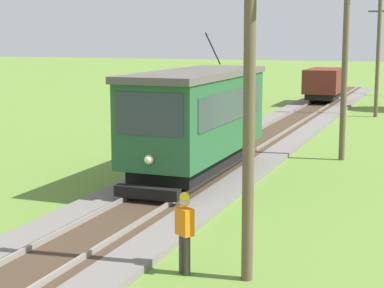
{
  "coord_description": "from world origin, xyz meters",
  "views": [
    {
      "loc": [
        7.65,
        -2.82,
        4.98
      ],
      "look_at": [
        0.16,
        16.79,
        1.43
      ],
      "focal_mm": 59.82,
      "sensor_mm": 36.0,
      "label": 1
    }
  ],
  "objects_px": {
    "utility_pole_near_tram": "(249,111)",
    "utility_pole_mid": "(345,60)",
    "red_tram": "(198,118)",
    "utility_pole_far": "(378,56)",
    "track_worker": "(185,229)",
    "freight_car": "(325,83)"
  },
  "relations": [
    {
      "from": "utility_pole_near_tram",
      "to": "utility_pole_mid",
      "type": "xyz_separation_m",
      "value": [
        0.0,
        13.84,
        0.52
      ]
    },
    {
      "from": "utility_pole_near_tram",
      "to": "utility_pole_mid",
      "type": "relative_size",
      "value": 0.87
    },
    {
      "from": "red_tram",
      "to": "utility_pole_near_tram",
      "type": "distance_m",
      "value": 9.52
    },
    {
      "from": "utility_pole_near_tram",
      "to": "utility_pole_mid",
      "type": "bearing_deg",
      "value": 90.0
    },
    {
      "from": "utility_pole_near_tram",
      "to": "utility_pole_far",
      "type": "xyz_separation_m",
      "value": [
        0.0,
        28.86,
        0.26
      ]
    },
    {
      "from": "utility_pole_near_tram",
      "to": "track_worker",
      "type": "distance_m",
      "value": 2.86
    },
    {
      "from": "track_worker",
      "to": "red_tram",
      "type": "bearing_deg",
      "value": 51.12
    },
    {
      "from": "red_tram",
      "to": "utility_pole_far",
      "type": "relative_size",
      "value": 1.16
    },
    {
      "from": "utility_pole_mid",
      "to": "red_tram",
      "type": "bearing_deg",
      "value": -127.94
    },
    {
      "from": "freight_car",
      "to": "utility_pole_far",
      "type": "distance_m",
      "value": 7.98
    },
    {
      "from": "red_tram",
      "to": "utility_pole_near_tram",
      "type": "bearing_deg",
      "value": -63.4
    },
    {
      "from": "utility_pole_near_tram",
      "to": "utility_pole_far",
      "type": "relative_size",
      "value": 0.93
    },
    {
      "from": "red_tram",
      "to": "utility_pole_mid",
      "type": "relative_size",
      "value": 1.09
    },
    {
      "from": "red_tram",
      "to": "utility_pole_far",
      "type": "distance_m",
      "value": 20.92
    },
    {
      "from": "utility_pole_mid",
      "to": "track_worker",
      "type": "bearing_deg",
      "value": -95.39
    },
    {
      "from": "utility_pole_far",
      "to": "track_worker",
      "type": "xyz_separation_m",
      "value": [
        -1.32,
        -29.0,
        -2.79
      ]
    },
    {
      "from": "red_tram",
      "to": "track_worker",
      "type": "bearing_deg",
      "value": -71.3
    },
    {
      "from": "utility_pole_mid",
      "to": "utility_pole_far",
      "type": "relative_size",
      "value": 1.07
    },
    {
      "from": "red_tram",
      "to": "utility_pole_near_tram",
      "type": "xyz_separation_m",
      "value": [
        4.22,
        -8.43,
        1.32
      ]
    },
    {
      "from": "freight_car",
      "to": "utility_pole_mid",
      "type": "distance_m",
      "value": 21.97
    },
    {
      "from": "utility_pole_far",
      "to": "track_worker",
      "type": "height_order",
      "value": "utility_pole_far"
    },
    {
      "from": "freight_car",
      "to": "utility_pole_near_tram",
      "type": "distance_m",
      "value": 35.57
    }
  ]
}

